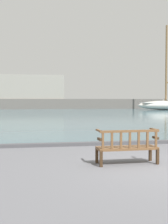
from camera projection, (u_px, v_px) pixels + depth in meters
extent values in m
plane|color=slate|center=(168.00, 168.00, 6.92)|extent=(160.00, 160.00, 0.00)
cube|color=#476670|center=(55.00, 110.00, 50.27)|extent=(100.00, 80.00, 0.08)
cube|color=#4C4C50|center=(122.00, 143.00, 10.71)|extent=(40.00, 0.30, 0.12)
cube|color=#3D2A19|center=(97.00, 155.00, 7.51)|extent=(0.07, 0.07, 0.42)
cube|color=#3D2A19|center=(150.00, 153.00, 7.80)|extent=(0.07, 0.07, 0.42)
cube|color=#3D2A19|center=(101.00, 159.00, 7.07)|extent=(0.07, 0.07, 0.42)
cube|color=#3D2A19|center=(158.00, 156.00, 7.36)|extent=(0.07, 0.07, 0.42)
cube|color=brown|center=(127.00, 148.00, 7.43)|extent=(1.61, 0.56, 0.06)
cube|color=brown|center=(130.00, 131.00, 7.19)|extent=(1.60, 0.09, 0.06)
cube|color=brown|center=(103.00, 141.00, 7.06)|extent=(0.06, 0.04, 0.41)
cube|color=brown|center=(112.00, 141.00, 7.11)|extent=(0.06, 0.04, 0.41)
cube|color=brown|center=(121.00, 141.00, 7.16)|extent=(0.06, 0.04, 0.41)
cube|color=brown|center=(130.00, 140.00, 7.20)|extent=(0.06, 0.04, 0.41)
cube|color=brown|center=(139.00, 140.00, 7.25)|extent=(0.06, 0.04, 0.41)
cube|color=brown|center=(147.00, 140.00, 7.30)|extent=(0.06, 0.04, 0.41)
cube|color=brown|center=(156.00, 140.00, 7.34)|extent=(0.06, 0.04, 0.41)
cube|color=#3D2A19|center=(100.00, 139.00, 7.18)|extent=(0.07, 0.30, 0.06)
cube|color=brown|center=(99.00, 131.00, 7.26)|extent=(0.07, 0.47, 0.04)
cube|color=#3D2A19|center=(156.00, 138.00, 7.48)|extent=(0.07, 0.30, 0.06)
cube|color=brown|center=(154.00, 129.00, 7.56)|extent=(0.07, 0.47, 0.04)
ellipsoid|color=silver|center=(167.00, 105.00, 49.14)|extent=(10.75, 3.28, 1.60)
cube|color=white|center=(167.00, 103.00, 49.12)|extent=(9.46, 2.48, 0.08)
cylinder|color=brown|center=(166.00, 64.00, 48.80)|extent=(0.31, 0.31, 13.38)
cube|color=#66605B|center=(53.00, 104.00, 54.21)|extent=(43.91, 2.40, 2.01)
cube|color=gray|center=(26.00, 87.00, 53.22)|extent=(14.37, 2.00, 4.58)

